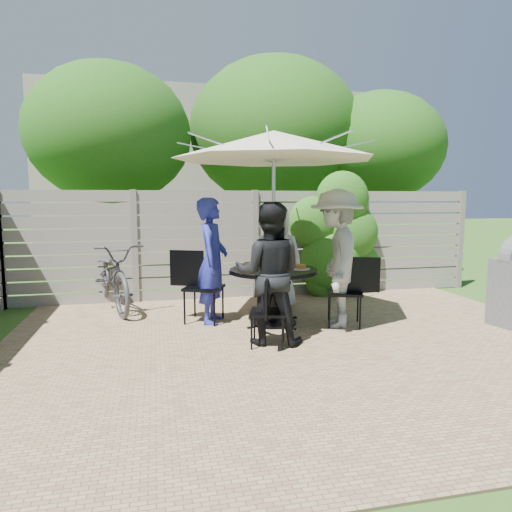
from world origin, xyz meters
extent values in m
plane|color=#335A1C|center=(0.00, 0.00, 0.00)|extent=(60.00, 60.00, 0.00)
cube|color=#9E865C|center=(0.00, 0.50, 0.01)|extent=(7.00, 6.00, 0.02)
cube|color=gray|center=(0.00, 3.00, 0.93)|extent=(8.00, 0.10, 1.85)
ellipsoid|color=#245413|center=(1.40, 2.85, 0.90)|extent=(1.20, 0.70, 1.80)
cube|color=gray|center=(0.00, 12.00, 2.50)|extent=(10.00, 6.00, 5.00)
ellipsoid|color=#205413|center=(-2.50, 5.00, 2.97)|extent=(3.20, 3.20, 2.72)
ellipsoid|color=#205413|center=(1.00, 5.50, 3.18)|extent=(3.80, 3.80, 3.23)
ellipsoid|color=#205413|center=(3.20, 4.80, 2.83)|extent=(2.80, 2.80, 2.38)
cylinder|color=black|center=(-0.14, 1.24, 0.75)|extent=(1.47, 1.47, 0.03)
cylinder|color=black|center=(-0.14, 1.24, 0.38)|extent=(0.08, 0.08, 0.75)
cylinder|color=black|center=(-0.14, 1.24, 0.02)|extent=(0.63, 0.63, 0.04)
cylinder|color=silver|center=(-0.14, 1.24, 1.22)|extent=(0.05, 0.05, 2.45)
cone|color=beige|center=(-0.14, 1.24, 2.39)|extent=(3.35, 3.35, 0.37)
cube|color=black|center=(0.16, 2.14, 0.44)|extent=(0.53, 0.53, 0.03)
cube|color=black|center=(0.22, 2.35, 0.68)|extent=(0.15, 0.42, 0.44)
imported|color=silver|center=(0.12, 2.03, 0.80)|extent=(0.90, 0.73, 1.61)
cube|color=black|center=(-1.04, 1.54, 0.49)|extent=(0.64, 0.64, 0.04)
cube|color=black|center=(-1.26, 1.63, 0.76)|extent=(0.45, 0.23, 0.49)
imported|color=navy|center=(-0.92, 1.50, 0.86)|extent=(0.59, 0.72, 1.72)
cube|color=black|center=(-0.43, 0.34, 0.41)|extent=(0.50, 0.50, 0.03)
cube|color=black|center=(-0.49, 0.15, 0.63)|extent=(0.15, 0.39, 0.41)
imported|color=black|center=(-0.39, 0.45, 0.83)|extent=(0.97, 0.85, 1.67)
cube|color=black|center=(0.77, 0.94, 0.46)|extent=(0.58, 0.58, 0.04)
cube|color=black|center=(0.98, 0.87, 0.71)|extent=(0.44, 0.19, 0.46)
imported|color=#A8A7A3|center=(0.65, 0.98, 0.92)|extent=(1.01, 1.34, 1.83)
cylinder|color=white|center=(-0.02, 1.58, 0.77)|extent=(0.26, 0.26, 0.01)
cylinder|color=#9F662E|center=(-0.02, 1.58, 0.81)|extent=(0.15, 0.15, 0.05)
cylinder|color=white|center=(-0.48, 1.35, 0.77)|extent=(0.26, 0.26, 0.01)
cylinder|color=#9F662E|center=(-0.48, 1.35, 0.81)|extent=(0.15, 0.15, 0.05)
cylinder|color=white|center=(-0.25, 0.90, 0.77)|extent=(0.26, 0.26, 0.01)
cylinder|color=#9F662E|center=(-0.25, 0.90, 0.81)|extent=(0.15, 0.15, 0.05)
cylinder|color=white|center=(0.21, 1.13, 0.77)|extent=(0.26, 0.26, 0.01)
cylinder|color=#9F662E|center=(0.21, 1.13, 0.81)|extent=(0.15, 0.15, 0.05)
cylinder|color=silver|center=(-0.15, 1.52, 0.84)|extent=(0.07, 0.07, 0.14)
cylinder|color=silver|center=(-0.12, 0.96, 0.84)|extent=(0.07, 0.07, 0.14)
cylinder|color=silver|center=(0.14, 1.26, 0.84)|extent=(0.07, 0.07, 0.14)
cylinder|color=#59280C|center=(-0.18, 1.31, 0.85)|extent=(0.09, 0.09, 0.16)
cylinder|color=#C6B293|center=(0.03, 1.42, 0.83)|extent=(0.08, 0.08, 0.12)
imported|color=#333338|center=(-2.34, 2.60, 0.52)|extent=(1.26, 2.11, 1.04)
camera|label=1|loc=(-1.67, -4.61, 1.70)|focal=32.00mm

